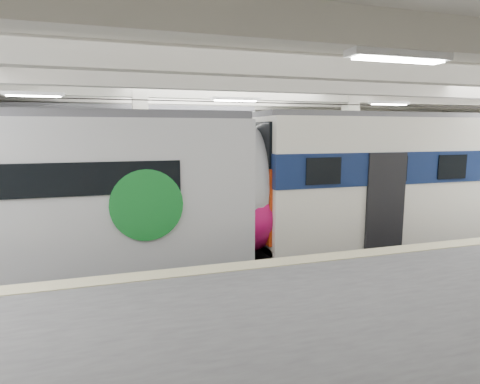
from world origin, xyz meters
name	(u,v)px	position (x,y,z in m)	size (l,w,h in m)	color
station_hall	(279,158)	(0.00, -1.74, 3.24)	(36.00, 24.00, 5.75)	black
modern_emu	(51,201)	(-5.46, 0.00, 2.17)	(13.63, 2.82, 4.41)	silver
older_rer	(440,177)	(6.69, 0.00, 2.34)	(13.52, 2.98, 4.46)	white
far_train	(50,169)	(-6.20, 5.50, 2.50)	(15.39, 3.18, 4.85)	silver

